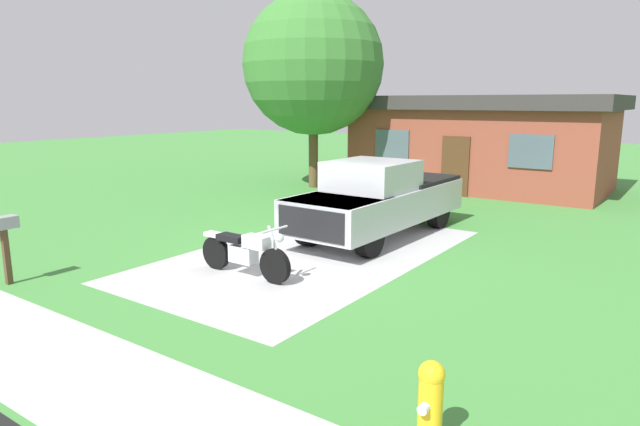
# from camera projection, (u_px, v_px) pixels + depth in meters

# --- Properties ---
(ground_plane) EXTENTS (80.00, 80.00, 0.00)m
(ground_plane) POSITION_uv_depth(u_px,v_px,m) (312.00, 254.00, 12.05)
(ground_plane) COLOR #42873B
(driveway_pad) EXTENTS (4.60, 8.15, 0.01)m
(driveway_pad) POSITION_uv_depth(u_px,v_px,m) (312.00, 254.00, 12.05)
(driveway_pad) COLOR #B2B2B2
(driveway_pad) RESTS_ON ground
(sidewalk_strip) EXTENTS (36.00, 1.80, 0.01)m
(sidewalk_strip) POSITION_uv_depth(u_px,v_px,m) (45.00, 355.00, 7.24)
(sidewalk_strip) COLOR #BBBBB5
(sidewalk_strip) RESTS_ON ground
(motorcycle) EXTENTS (2.21, 0.70, 1.09)m
(motorcycle) POSITION_uv_depth(u_px,v_px,m) (245.00, 252.00, 10.45)
(motorcycle) COLOR black
(motorcycle) RESTS_ON ground
(pickup_truck) EXTENTS (2.12, 5.67, 1.90)m
(pickup_truck) POSITION_uv_depth(u_px,v_px,m) (380.00, 198.00, 13.58)
(pickup_truck) COLOR black
(pickup_truck) RESTS_ON ground
(fire_hydrant) EXTENTS (0.32, 0.40, 0.87)m
(fire_hydrant) POSITION_uv_depth(u_px,v_px,m) (430.00, 404.00, 5.30)
(fire_hydrant) COLOR yellow
(fire_hydrant) RESTS_ON ground
(mailbox) EXTENTS (0.26, 0.48, 1.26)m
(mailbox) POSITION_uv_depth(u_px,v_px,m) (4.00, 232.00, 9.89)
(mailbox) COLOR #4C3823
(mailbox) RESTS_ON ground
(shade_tree) EXTENTS (5.28, 5.28, 7.30)m
(shade_tree) POSITION_uv_depth(u_px,v_px,m) (313.00, 64.00, 20.54)
(shade_tree) COLOR brown
(shade_tree) RESTS_ON ground
(neighbor_house) EXTENTS (9.60, 5.60, 3.50)m
(neighbor_house) POSITION_uv_depth(u_px,v_px,m) (481.00, 141.00, 21.15)
(neighbor_house) COLOR brown
(neighbor_house) RESTS_ON ground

